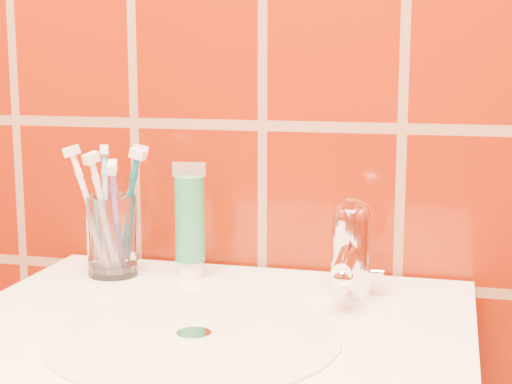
# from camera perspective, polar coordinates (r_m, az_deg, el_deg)

# --- Properties ---
(glass_tumbler) EXTENTS (0.08, 0.08, 0.11)m
(glass_tumbler) POSITION_cam_1_polar(r_m,az_deg,el_deg) (1.04, -10.39, -3.14)
(glass_tumbler) COLOR white
(glass_tumbler) RESTS_ON pedestal_sink
(toothpaste_tube) EXTENTS (0.04, 0.04, 0.15)m
(toothpaste_tube) POSITION_cam_1_polar(r_m,az_deg,el_deg) (1.01, -4.83, -2.34)
(toothpaste_tube) COLOR white
(toothpaste_tube) RESTS_ON pedestal_sink
(faucet) EXTENTS (0.05, 0.11, 0.12)m
(faucet) POSITION_cam_1_polar(r_m,az_deg,el_deg) (0.93, 6.92, -3.79)
(faucet) COLOR white
(faucet) RESTS_ON pedestal_sink
(toothbrush_0) EXTENTS (0.10, 0.09, 0.18)m
(toothbrush_0) POSITION_cam_1_polar(r_m,az_deg,el_deg) (1.04, -9.40, -1.28)
(toothbrush_0) COLOR white
(toothbrush_0) RESTS_ON glass_tumbler
(toothbrush_1) EXTENTS (0.08, 0.12, 0.18)m
(toothbrush_1) POSITION_cam_1_polar(r_m,az_deg,el_deg) (1.05, -10.88, -1.29)
(toothbrush_1) COLOR #7BB1DC
(toothbrush_1) RESTS_ON glass_tumbler
(toothbrush_2) EXTENTS (0.08, 0.10, 0.18)m
(toothbrush_2) POSITION_cam_1_polar(r_m,az_deg,el_deg) (1.01, -10.94, -1.75)
(toothbrush_2) COLOR white
(toothbrush_2) RESTS_ON glass_tumbler
(toothbrush_3) EXTENTS (0.08, 0.08, 0.18)m
(toothbrush_3) POSITION_cam_1_polar(r_m,az_deg,el_deg) (1.03, -11.88, -1.44)
(toothbrush_3) COLOR white
(toothbrush_3) RESTS_ON glass_tumbler
(toothbrush_4) EXTENTS (0.08, 0.14, 0.18)m
(toothbrush_4) POSITION_cam_1_polar(r_m,az_deg,el_deg) (1.00, -10.11, -2.08)
(toothbrush_4) COLOR #6A4390
(toothbrush_4) RESTS_ON glass_tumbler
(toothbrush_5) EXTENTS (0.08, 0.07, 0.18)m
(toothbrush_5) POSITION_cam_1_polar(r_m,az_deg,el_deg) (1.03, -9.34, -1.48)
(toothbrush_5) COLOR #0C5464
(toothbrush_5) RESTS_ON glass_tumbler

